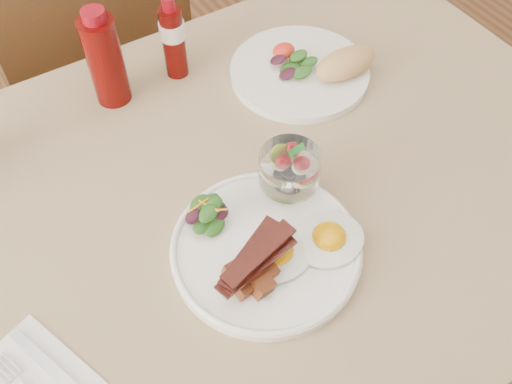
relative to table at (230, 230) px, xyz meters
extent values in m
plane|color=#57301D|center=(0.00, 0.00, -0.66)|extent=(5.00, 5.00, 0.00)
cylinder|color=#54341A|center=(0.59, 0.36, -0.31)|extent=(0.06, 0.06, 0.71)
cube|color=#54341A|center=(0.00, 0.00, 0.07)|extent=(1.30, 0.85, 0.04)
cube|color=tan|center=(0.00, 0.00, 0.09)|extent=(1.33, 0.88, 0.00)
cylinder|color=#54341A|center=(-0.18, 0.57, -0.44)|extent=(0.04, 0.04, 0.45)
cylinder|color=#54341A|center=(0.18, 0.57, -0.44)|extent=(0.04, 0.04, 0.45)
cylinder|color=#54341A|center=(-0.18, 0.93, -0.44)|extent=(0.04, 0.04, 0.45)
cylinder|color=#54341A|center=(0.18, 0.93, -0.44)|extent=(0.04, 0.04, 0.45)
cube|color=#54341A|center=(0.00, 0.75, -0.20)|extent=(0.42, 0.42, 0.03)
cube|color=#54341A|center=(0.00, 0.55, 0.04)|extent=(0.42, 0.03, 0.46)
cylinder|color=white|center=(0.00, -0.11, 0.10)|extent=(0.28, 0.28, 0.02)
ellipsoid|color=white|center=(0.08, -0.15, 0.11)|extent=(0.14, 0.13, 0.01)
ellipsoid|color=#FFA405|center=(0.08, -0.15, 0.12)|extent=(0.05, 0.05, 0.03)
ellipsoid|color=white|center=(0.00, -0.13, 0.11)|extent=(0.14, 0.13, 0.01)
ellipsoid|color=#FFA405|center=(0.00, -0.13, 0.12)|extent=(0.05, 0.05, 0.03)
cube|color=maroon|center=(-0.05, -0.14, 0.12)|extent=(0.03, 0.03, 0.03)
cube|color=maroon|center=(-0.03, -0.16, 0.12)|extent=(0.03, 0.03, 0.03)
cube|color=maroon|center=(-0.07, -0.16, 0.12)|extent=(0.03, 0.03, 0.02)
cube|color=maroon|center=(-0.02, -0.13, 0.12)|extent=(0.03, 0.03, 0.03)
cube|color=maroon|center=(-0.05, -0.17, 0.12)|extent=(0.03, 0.03, 0.03)
cube|color=maroon|center=(-0.07, -0.13, 0.12)|extent=(0.03, 0.03, 0.02)
cube|color=maroon|center=(-0.03, -0.14, 0.14)|extent=(0.03, 0.03, 0.03)
cube|color=maroon|center=(-0.05, -0.15, 0.13)|extent=(0.03, 0.03, 0.02)
cube|color=#51140D|center=(-0.04, -0.14, 0.14)|extent=(0.12, 0.06, 0.01)
cube|color=#51140D|center=(-0.04, -0.15, 0.15)|extent=(0.12, 0.04, 0.01)
cube|color=#51140D|center=(-0.04, -0.14, 0.15)|extent=(0.12, 0.07, 0.01)
cube|color=#51140D|center=(-0.03, -0.15, 0.16)|extent=(0.12, 0.05, 0.01)
ellipsoid|color=#1D4312|center=(-0.05, -0.03, 0.11)|extent=(0.04, 0.04, 0.01)
ellipsoid|color=#1D4312|center=(-0.04, -0.03, 0.11)|extent=(0.04, 0.03, 0.01)
ellipsoid|color=#34101E|center=(-0.07, -0.02, 0.11)|extent=(0.04, 0.03, 0.01)
ellipsoid|color=#1D4312|center=(-0.05, -0.05, 0.12)|extent=(0.04, 0.03, 0.01)
ellipsoid|color=#1D4312|center=(-0.07, -0.04, 0.12)|extent=(0.04, 0.03, 0.01)
ellipsoid|color=#34101E|center=(-0.04, -0.04, 0.12)|extent=(0.03, 0.03, 0.01)
ellipsoid|color=#1D4312|center=(-0.05, -0.01, 0.13)|extent=(0.04, 0.03, 0.01)
ellipsoid|color=#1D4312|center=(-0.04, -0.02, 0.13)|extent=(0.04, 0.03, 0.01)
ellipsoid|color=#34101E|center=(-0.07, -0.03, 0.13)|extent=(0.03, 0.02, 0.01)
ellipsoid|color=#1D4312|center=(-0.05, -0.04, 0.14)|extent=(0.04, 0.03, 0.01)
ellipsoid|color=#1D4312|center=(-0.04, -0.03, 0.14)|extent=(0.03, 0.03, 0.01)
cylinder|color=orange|center=(-0.05, -0.03, 0.14)|extent=(0.02, 0.04, 0.01)
cylinder|color=orange|center=(-0.06, -0.02, 0.14)|extent=(0.04, 0.01, 0.01)
cylinder|color=orange|center=(-0.04, -0.04, 0.14)|extent=(0.03, 0.02, 0.01)
cylinder|color=white|center=(0.08, -0.05, 0.11)|extent=(0.05, 0.05, 0.01)
cylinder|color=white|center=(0.08, -0.05, 0.12)|extent=(0.02, 0.02, 0.02)
cylinder|color=white|center=(0.08, -0.05, 0.16)|extent=(0.09, 0.09, 0.05)
cylinder|color=#FFF4B4|center=(0.07, -0.03, 0.15)|extent=(0.03, 0.03, 0.01)
cylinder|color=#FFF4B4|center=(0.09, -0.06, 0.15)|extent=(0.03, 0.03, 0.01)
cylinder|color=#FFF4B4|center=(0.09, -0.03, 0.16)|extent=(0.03, 0.03, 0.01)
cylinder|color=#93B938|center=(0.08, -0.03, 0.17)|extent=(0.04, 0.04, 0.01)
cone|color=red|center=(0.09, -0.06, 0.18)|extent=(0.03, 0.03, 0.03)
cone|color=red|center=(0.07, -0.04, 0.18)|extent=(0.03, 0.03, 0.03)
cone|color=red|center=(0.09, -0.03, 0.19)|extent=(0.03, 0.03, 0.03)
ellipsoid|color=#2F8435|center=(0.09, -0.05, 0.20)|extent=(0.02, 0.01, 0.00)
ellipsoid|color=#2F8435|center=(0.10, -0.05, 0.20)|extent=(0.02, 0.01, 0.00)
cylinder|color=white|center=(0.26, 0.18, 0.10)|extent=(0.26, 0.26, 0.02)
ellipsoid|color=#1D4312|center=(0.24, 0.19, 0.11)|extent=(0.05, 0.04, 0.01)
ellipsoid|color=#1D4312|center=(0.27, 0.20, 0.11)|extent=(0.04, 0.03, 0.01)
ellipsoid|color=#34101E|center=(0.23, 0.17, 0.12)|extent=(0.04, 0.03, 0.01)
ellipsoid|color=#1D4312|center=(0.25, 0.16, 0.12)|extent=(0.04, 0.04, 0.01)
ellipsoid|color=#1D4312|center=(0.27, 0.17, 0.12)|extent=(0.04, 0.03, 0.01)
ellipsoid|color=#34101E|center=(0.23, 0.21, 0.12)|extent=(0.03, 0.03, 0.01)
ellipsoid|color=#1D4312|center=(0.26, 0.19, 0.13)|extent=(0.04, 0.03, 0.01)
ellipsoid|color=red|center=(0.25, 0.22, 0.12)|extent=(0.04, 0.04, 0.03)
ellipsoid|color=tan|center=(0.32, 0.13, 0.13)|extent=(0.14, 0.09, 0.05)
cylinder|color=#510604|center=(-0.06, 0.31, 0.17)|extent=(0.07, 0.07, 0.16)
cylinder|color=maroon|center=(-0.06, 0.31, 0.26)|extent=(0.05, 0.05, 0.02)
cylinder|color=#510604|center=(0.07, 0.31, 0.16)|extent=(0.05, 0.05, 0.14)
cylinder|color=white|center=(0.07, 0.31, 0.19)|extent=(0.06, 0.06, 0.03)
cylinder|color=maroon|center=(0.07, 0.31, 0.24)|extent=(0.03, 0.03, 0.03)
cube|color=#ADADB1|center=(-0.33, -0.13, 0.09)|extent=(0.07, 0.17, 0.00)
cube|color=#ADADB1|center=(-0.39, -0.09, 0.09)|extent=(0.02, 0.04, 0.00)
cube|color=#ADADB1|center=(-0.38, -0.09, 0.09)|extent=(0.02, 0.04, 0.00)
cube|color=#ADADB1|center=(-0.37, -0.08, 0.09)|extent=(0.02, 0.04, 0.00)
camera|label=1|loc=(-0.25, -0.48, 0.81)|focal=40.00mm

